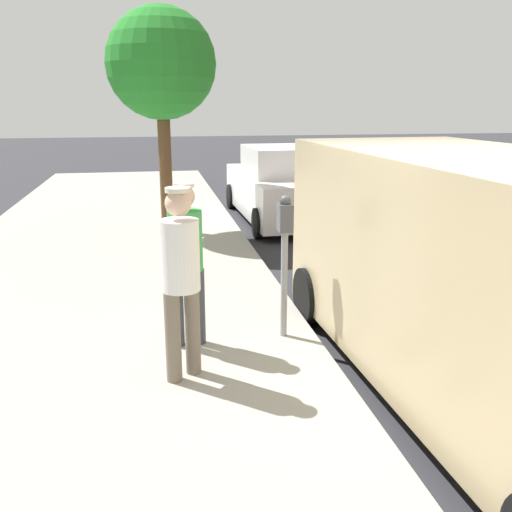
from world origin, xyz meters
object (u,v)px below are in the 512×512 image
object	(u,v)px
parked_van	(493,275)
street_tree	(161,65)
parked_sedan_behind	(283,187)
pedestrian_in_green	(186,255)
parking_meter_near	(285,242)
pedestrian_in_white	(181,272)

from	to	relation	value
parked_van	street_tree	size ratio (longest dim) A/B	1.28
parked_van	parked_sedan_behind	xyz separation A→B (m)	(-0.03, -7.99, -0.41)
pedestrian_in_green	parking_meter_near	bearing A→B (deg)	-178.01
parking_meter_near	street_tree	world-z (taller)	street_tree
pedestrian_in_green	pedestrian_in_white	bearing A→B (deg)	83.01
parked_van	parking_meter_near	bearing A→B (deg)	-41.81
pedestrian_in_green	parked_sedan_behind	world-z (taller)	pedestrian_in_green
pedestrian_in_white	parked_sedan_behind	xyz separation A→B (m)	(-2.64, -7.39, -0.40)
parking_meter_near	pedestrian_in_green	size ratio (longest dim) A/B	0.91
parking_meter_near	parked_sedan_behind	xyz separation A→B (m)	(-1.53, -6.65, -0.43)
parking_meter_near	pedestrian_in_green	distance (m)	1.02
pedestrian_in_white	street_tree	xyz separation A→B (m)	(-0.05, -6.15, 2.07)
parking_meter_near	parked_van	bearing A→B (deg)	138.19
parked_van	parked_sedan_behind	world-z (taller)	parked_van
pedestrian_in_white	parked_van	bearing A→B (deg)	167.07
street_tree	parking_meter_near	bearing A→B (deg)	101.00
parking_meter_near	pedestrian_in_green	bearing A→B (deg)	1.99
pedestrian_in_white	street_tree	distance (m)	6.49
parking_meter_near	pedestrian_in_white	distance (m)	1.33
parking_meter_near	parked_sedan_behind	bearing A→B (deg)	-102.97
pedestrian_in_white	parked_sedan_behind	size ratio (longest dim) A/B	0.39
pedestrian_in_green	street_tree	distance (m)	5.84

